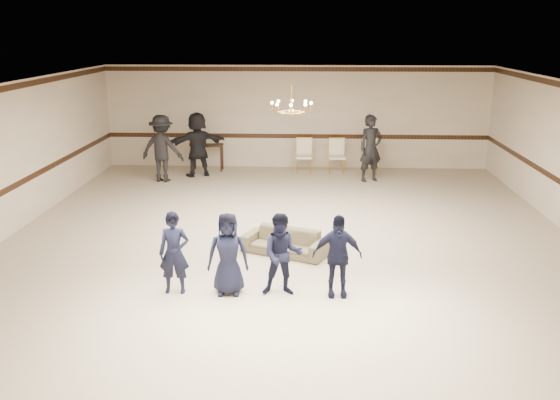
{
  "coord_description": "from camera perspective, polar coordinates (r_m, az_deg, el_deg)",
  "views": [
    {
      "loc": [
        0.37,
        -12.19,
        4.3
      ],
      "look_at": [
        -0.18,
        -0.5,
        1.0
      ],
      "focal_mm": 39.25,
      "sensor_mm": 36.0,
      "label": 1
    }
  ],
  "objects": [
    {
      "name": "room",
      "position": [
        12.49,
        0.92,
        3.25
      ],
      "size": [
        12.01,
        14.01,
        3.21
      ],
      "color": "#B4A88B",
      "rests_on": "ground"
    },
    {
      "name": "chair_rail",
      "position": [
        19.46,
        1.56,
        5.97
      ],
      "size": [
        12.0,
        0.02,
        0.14
      ],
      "primitive_type": "cube",
      "color": "#341D0F",
      "rests_on": "wall_back"
    },
    {
      "name": "crown_molding",
      "position": [
        19.22,
        1.61,
        12.09
      ],
      "size": [
        12.0,
        0.02,
        0.14
      ],
      "primitive_type": "cube",
      "color": "#341D0F",
      "rests_on": "wall_back"
    },
    {
      "name": "chandelier",
      "position": [
        13.27,
        1.08,
        9.57
      ],
      "size": [
        0.94,
        0.94,
        0.89
      ],
      "primitive_type": null,
      "color": "gold",
      "rests_on": "ceiling"
    },
    {
      "name": "boy_a",
      "position": [
        10.34,
        -9.83,
        -4.88
      ],
      "size": [
        0.53,
        0.36,
        1.4
      ],
      "primitive_type": "imported",
      "rotation": [
        0.0,
        0.0,
        0.05
      ],
      "color": "black",
      "rests_on": "floor"
    },
    {
      "name": "boy_b",
      "position": [
        10.18,
        -4.86,
        -5.02
      ],
      "size": [
        0.7,
        0.48,
        1.4
      ],
      "primitive_type": "imported",
      "rotation": [
        0.0,
        0.0,
        0.05
      ],
      "color": "black",
      "rests_on": "floor"
    },
    {
      "name": "boy_c",
      "position": [
        10.11,
        0.22,
        -5.12
      ],
      "size": [
        0.7,
        0.56,
        1.4
      ],
      "primitive_type": "imported",
      "rotation": [
        0.0,
        0.0,
        0.04
      ],
      "color": "black",
      "rests_on": "floor"
    },
    {
      "name": "boy_d",
      "position": [
        10.11,
        5.34,
        -5.19
      ],
      "size": [
        0.83,
        0.38,
        1.4
      ],
      "primitive_type": "imported",
      "rotation": [
        0.0,
        0.0,
        0.04
      ],
      "color": "black",
      "rests_on": "floor"
    },
    {
      "name": "settee",
      "position": [
        12.06,
        0.46,
        -3.92
      ],
      "size": [
        1.79,
        1.26,
        0.49
      ],
      "primitive_type": "imported",
      "rotation": [
        0.0,
        0.0,
        -0.41
      ],
      "color": "brown",
      "rests_on": "floor"
    },
    {
      "name": "adult_left",
      "position": [
        17.95,
        -10.93,
        4.74
      ],
      "size": [
        1.35,
        0.93,
        1.93
      ],
      "primitive_type": "imported",
      "rotation": [
        0.0,
        0.0,
        2.96
      ],
      "color": "black",
      "rests_on": "floor"
    },
    {
      "name": "adult_mid",
      "position": [
        18.43,
        -7.7,
        5.17
      ],
      "size": [
        1.86,
        1.27,
        1.93
      ],
      "primitive_type": "imported",
      "rotation": [
        0.0,
        0.0,
        3.58
      ],
      "color": "black",
      "rests_on": "floor"
    },
    {
      "name": "adult_right",
      "position": [
        17.84,
        8.46,
        4.79
      ],
      "size": [
        0.83,
        0.71,
        1.93
      ],
      "primitive_type": "imported",
      "rotation": [
        0.0,
        0.0,
        0.42
      ],
      "color": "black",
      "rests_on": "floor"
    },
    {
      "name": "banquet_chair_left",
      "position": [
        18.76,
        2.25,
        4.1
      ],
      "size": [
        0.5,
        0.5,
        1.03
      ],
      "primitive_type": null,
      "rotation": [
        0.0,
        0.0,
        -0.0
      ],
      "color": "#F5ECCE",
      "rests_on": "floor"
    },
    {
      "name": "banquet_chair_mid",
      "position": [
        18.78,
        5.31,
        4.05
      ],
      "size": [
        0.53,
        0.53,
        1.03
      ],
      "primitive_type": null,
      "rotation": [
        0.0,
        0.0,
        0.05
      ],
      "color": "#F5ECCE",
      "rests_on": "floor"
    },
    {
      "name": "banquet_chair_right",
      "position": [
        18.86,
        8.36,
        4.0
      ],
      "size": [
        0.53,
        0.53,
        1.03
      ],
      "primitive_type": null,
      "rotation": [
        0.0,
        0.0,
        0.06
      ],
      "color": "#F5ECCE",
      "rests_on": "floor"
    },
    {
      "name": "console_table",
      "position": [
        19.24,
        -6.74,
        3.97
      ],
      "size": [
        1.01,
        0.49,
        0.82
      ],
      "primitive_type": "cube",
      "rotation": [
        0.0,
        0.0,
        0.08
      ],
      "color": "black",
      "rests_on": "floor"
    }
  ]
}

